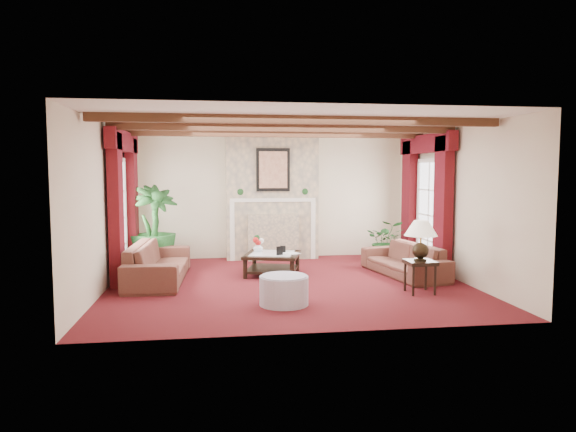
{
  "coord_description": "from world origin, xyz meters",
  "views": [
    {
      "loc": [
        -1.21,
        -8.61,
        1.92
      ],
      "look_at": [
        0.05,
        0.4,
        1.12
      ],
      "focal_mm": 32.0,
      "sensor_mm": 36.0,
      "label": 1
    }
  ],
  "objects": [
    {
      "name": "back_wall",
      "position": [
        0.0,
        2.75,
        1.35
      ],
      "size": [
        6.0,
        0.02,
        2.7
      ],
      "primitive_type": "cube",
      "color": "beige",
      "rests_on": "ground"
    },
    {
      "name": "ottoman",
      "position": [
        -0.26,
        -1.41,
        0.21
      ],
      "size": [
        0.71,
        0.71,
        0.41
      ],
      "primitive_type": "cylinder",
      "color": "#978FA2",
      "rests_on": "ground"
    },
    {
      "name": "curtains_left",
      "position": [
        -2.86,
        1.0,
        2.55
      ],
      "size": [
        0.2,
        2.4,
        2.55
      ],
      "primitive_type": null,
      "color": "#450915",
      "rests_on": "ground"
    },
    {
      "name": "sofa_right",
      "position": [
        2.21,
        0.34,
        0.39
      ],
      "size": [
        2.19,
        1.26,
        0.78
      ],
      "primitive_type": "imported",
      "rotation": [
        0.0,
        0.0,
        -1.4
      ],
      "color": "#360E15",
      "rests_on": "ground"
    },
    {
      "name": "coffee_table",
      "position": [
        -0.19,
        0.75,
        0.2
      ],
      "size": [
        1.19,
        1.19,
        0.4
      ],
      "primitive_type": null,
      "rotation": [
        0.0,
        0.0,
        -0.27
      ],
      "color": "black",
      "rests_on": "ground"
    },
    {
      "name": "left_wall",
      "position": [
        -3.0,
        0.0,
        1.35
      ],
      "size": [
        0.02,
        5.5,
        2.7
      ],
      "primitive_type": "cube",
      "color": "beige",
      "rests_on": "ground"
    },
    {
      "name": "side_table",
      "position": [
        1.96,
        -1.0,
        0.26
      ],
      "size": [
        0.46,
        0.46,
        0.52
      ],
      "primitive_type": null,
      "rotation": [
        0.0,
        0.0,
        0.04
      ],
      "color": "black",
      "rests_on": "ground"
    },
    {
      "name": "french_door_left",
      "position": [
        -2.97,
        1.0,
        2.13
      ],
      "size": [
        0.1,
        1.1,
        2.16
      ],
      "primitive_type": null,
      "color": "white",
      "rests_on": "ground"
    },
    {
      "name": "floor",
      "position": [
        0.0,
        0.0,
        0.0
      ],
      "size": [
        6.0,
        6.0,
        0.0
      ],
      "primitive_type": "plane",
      "color": "#470C15",
      "rests_on": "ground"
    },
    {
      "name": "right_wall",
      "position": [
        3.0,
        0.0,
        1.35
      ],
      "size": [
        0.02,
        5.5,
        2.7
      ],
      "primitive_type": "cube",
      "color": "beige",
      "rests_on": "ground"
    },
    {
      "name": "photo_frame_a",
      "position": [
        -0.09,
        0.52,
        0.48
      ],
      "size": [
        0.12,
        0.07,
        0.17
      ],
      "primitive_type": null,
      "rotation": [
        0.0,
        0.0,
        0.42
      ],
      "color": "black",
      "rests_on": "coffee_table"
    },
    {
      "name": "flower_vase",
      "position": [
        -0.44,
        0.95,
        0.49
      ],
      "size": [
        0.24,
        0.24,
        0.18
      ],
      "primitive_type": "imported",
      "rotation": [
        0.0,
        0.0,
        -0.15
      ],
      "color": "silver",
      "rests_on": "coffee_table"
    },
    {
      "name": "sofa_left",
      "position": [
        -2.22,
        0.47,
        0.44
      ],
      "size": [
        2.33,
        0.84,
        0.89
      ],
      "primitive_type": "imported",
      "rotation": [
        0.0,
        0.0,
        1.53
      ],
      "color": "#360E15",
      "rests_on": "ground"
    },
    {
      "name": "book",
      "position": [
        0.08,
        0.59,
        0.54
      ],
      "size": [
        0.22,
        0.2,
        0.28
      ],
      "primitive_type": "imported",
      "rotation": [
        0.0,
        0.0,
        0.52
      ],
      "color": "black",
      "rests_on": "coffee_table"
    },
    {
      "name": "curtains_right",
      "position": [
        2.86,
        1.0,
        2.55
      ],
      "size": [
        0.2,
        2.4,
        2.55
      ],
      "primitive_type": null,
      "color": "#450915",
      "rests_on": "ground"
    },
    {
      "name": "ceiling_beams",
      "position": [
        0.0,
        0.0,
        2.64
      ],
      "size": [
        6.0,
        3.0,
        0.12
      ],
      "primitive_type": null,
      "color": "#3A1F12",
      "rests_on": "ceiling"
    },
    {
      "name": "fireplace",
      "position": [
        0.0,
        2.55,
        2.7
      ],
      "size": [
        2.0,
        0.52,
        2.7
      ],
      "primitive_type": null,
      "color": "tan",
      "rests_on": "ground"
    },
    {
      "name": "table_lamp",
      "position": [
        1.96,
        -1.0,
        0.84
      ],
      "size": [
        0.51,
        0.51,
        0.65
      ],
      "primitive_type": null,
      "color": "black",
      "rests_on": "side_table"
    },
    {
      "name": "ceiling",
      "position": [
        0.0,
        0.0,
        2.7
      ],
      "size": [
        6.0,
        6.0,
        0.0
      ],
      "primitive_type": "plane",
      "rotation": [
        3.14,
        0.0,
        0.0
      ],
      "color": "white",
      "rests_on": "floor"
    },
    {
      "name": "potted_palm",
      "position": [
        -2.45,
        1.79,
        0.46
      ],
      "size": [
        2.42,
        2.49,
        0.92
      ],
      "primitive_type": "imported",
      "rotation": [
        0.0,
        0.0,
        0.57
      ],
      "color": "black",
      "rests_on": "ground"
    },
    {
      "name": "french_door_right",
      "position": [
        2.97,
        1.0,
        2.13
      ],
      "size": [
        0.1,
        1.1,
        2.16
      ],
      "primitive_type": null,
      "color": "white",
      "rests_on": "ground"
    },
    {
      "name": "small_plant",
      "position": [
        2.36,
        1.8,
        0.35
      ],
      "size": [
        1.37,
        1.41,
        0.7
      ],
      "primitive_type": "imported",
      "rotation": [
        0.0,
        0.0,
        -0.35
      ],
      "color": "black",
      "rests_on": "ground"
    },
    {
      "name": "photo_frame_b",
      "position": [
        0.01,
        0.79,
        0.47
      ],
      "size": [
        0.1,
        0.06,
        0.14
      ],
      "primitive_type": null,
      "rotation": [
        0.0,
        0.0,
        -0.41
      ],
      "color": "black",
      "rests_on": "coffee_table"
    }
  ]
}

